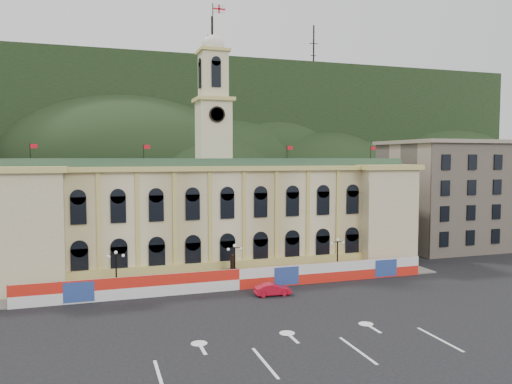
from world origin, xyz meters
name	(u,v)px	position (x,y,z in m)	size (l,w,h in m)	color
ground	(285,331)	(0.00, 0.00, 0.00)	(260.00, 260.00, 0.00)	black
lane_markings	(307,352)	(0.00, -5.00, 0.00)	(26.00, 10.00, 0.02)	white
hill_ridge	(147,146)	(0.03, 121.99, 19.48)	(230.00, 80.00, 64.00)	black
city_hall	(214,213)	(0.00, 27.63, 7.85)	(56.20, 17.60, 37.10)	beige
side_building_right	(450,194)	(43.00, 30.93, 9.33)	(21.00, 17.00, 18.60)	tan
hoarding_fence	(239,279)	(0.06, 15.07, 1.25)	(50.00, 0.44, 2.50)	red
pavement	(233,283)	(0.00, 17.75, 0.08)	(56.00, 5.50, 0.16)	slate
statue	(233,274)	(0.00, 18.00, 1.19)	(1.40, 1.40, 3.72)	#595651
lamp_left	(116,269)	(-14.00, 17.00, 3.07)	(1.96, 0.44, 5.15)	black
lamp_center	(235,261)	(0.00, 17.00, 3.07)	(1.96, 0.44, 5.15)	black
lamp_right	(337,254)	(14.00, 17.00, 3.07)	(1.96, 0.44, 5.15)	black
red_sedan	(273,289)	(2.94, 11.41, 0.69)	(4.29, 1.74, 1.39)	#B60D22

